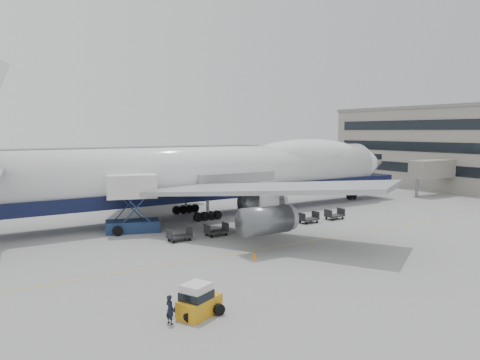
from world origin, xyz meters
TOP-DOWN VIEW (x-y plane):
  - ground at (0.00, 0.00)m, footprint 260.00×260.00m
  - apron_line at (0.00, -6.00)m, footprint 60.00×0.15m
  - hangar at (-10.00, 70.00)m, footprint 110.00×8.00m
  - airliner at (0.64, 12.00)m, footprint 67.00×55.30m
  - catering_truck at (-13.00, 7.77)m, footprint 6.23×5.07m
  - baggage_tug at (-17.93, -16.72)m, footprint 3.10×2.48m
  - ground_worker at (-19.82, -16.87)m, footprint 0.55×0.70m
  - traffic_cone at (-8.08, -8.37)m, footprint 0.42×0.42m
  - dolly_0 at (-10.63, 1.05)m, footprint 2.30×1.35m
  - dolly_1 at (-6.40, 1.05)m, footprint 2.30×1.35m
  - dolly_2 at (-2.17, 1.05)m, footprint 2.30×1.35m
  - dolly_3 at (2.06, 1.05)m, footprint 2.30×1.35m
  - dolly_4 at (6.29, 1.05)m, footprint 2.30×1.35m
  - dolly_5 at (10.52, 1.05)m, footprint 2.30×1.35m

SIDE VIEW (x-z plane):
  - ground at x=0.00m, z-range 0.00..0.00m
  - apron_line at x=0.00m, z-range 0.00..0.01m
  - traffic_cone at x=-8.08m, z-range -0.02..0.60m
  - dolly_0 at x=-10.63m, z-range -0.12..1.18m
  - dolly_1 at x=-6.40m, z-range -0.12..1.18m
  - dolly_2 at x=-2.17m, z-range -0.12..1.18m
  - dolly_3 at x=2.06m, z-range -0.12..1.18m
  - dolly_4 at x=6.29m, z-range -0.12..1.18m
  - dolly_5 at x=10.52m, z-range -0.12..1.18m
  - ground_worker at x=-19.82m, z-range 0.00..1.69m
  - baggage_tug at x=-17.93m, z-range -0.11..1.89m
  - catering_truck at x=-13.00m, z-range 0.34..6.59m
  - hangar at x=-10.00m, z-range 0.00..7.00m
  - airliner at x=0.64m, z-range -4.37..15.61m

